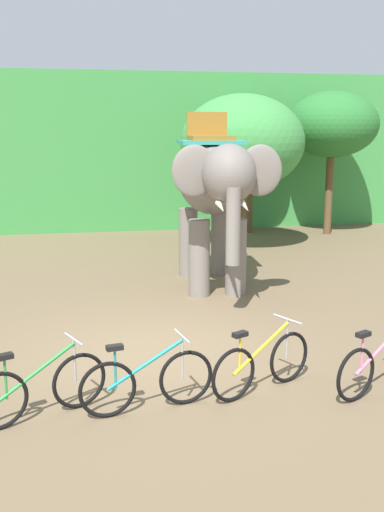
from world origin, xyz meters
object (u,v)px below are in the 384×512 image
bike_pink (381,364)px  tree_center (332,125)px  bike_yellow (262,364)px  elephant (214,187)px  bike_green (40,388)px  tree_far_left (251,129)px  tree_far_right (242,142)px  bike_teal (147,381)px

bike_pink → tree_center: bearing=69.8°
bike_yellow → bike_pink: 1.56m
elephant → bike_green: 6.67m
elephant → bike_pink: size_ratio=2.66×
tree_far_left → bike_yellow: (-3.32, -12.07, -3.02)m
elephant → bike_green: (-3.35, -5.47, -1.82)m
tree_far_right → tree_far_left: size_ratio=0.97×
tree_far_right → elephant: bearing=-113.2°
bike_yellow → tree_center: bearing=62.8°
tree_center → bike_teal: 14.02m
tree_far_right → bike_pink: (-0.74, -9.62, -2.66)m
tree_far_right → bike_teal: tree_far_right is taller
tree_far_right → bike_yellow: (-2.27, -9.32, -2.66)m
tree_far_right → tree_far_left: tree_far_left is taller
tree_far_right → bike_yellow: tree_far_right is taller
elephant → bike_yellow: bearing=-95.7°
bike_green → bike_pink: size_ratio=1.01×
elephant → bike_green: bearing=-121.5°
bike_yellow → bike_green: bearing=-175.2°
tree_far_left → elephant: tree_far_left is taller
tree_far_right → bike_teal: size_ratio=2.59×
tree_far_right → elephant: tree_far_right is taller
bike_yellow → bike_pink: bearing=-10.9°
tree_far_left → bike_yellow: bearing=-105.4°
tree_center → bike_teal: (-7.33, -11.53, -3.15)m
bike_yellow → tree_far_right: bearing=76.3°
tree_far_left → bike_green: bearing=-116.5°
elephant → tree_far_left: bearing=67.8°
tree_far_right → tree_center: (3.51, 1.94, 0.50)m
tree_far_left → tree_center: (2.46, -0.81, 0.14)m
tree_far_right → tree_far_left: 2.97m
tree_far_right → tree_center: 4.04m
tree_far_right → tree_center: tree_center is taller
bike_pink → tree_far_left: bearing=81.8°
tree_far_left → bike_pink: (-1.79, -12.37, -3.02)m
bike_teal → bike_yellow: (1.55, 0.27, 0.00)m
tree_far_left → bike_yellow: tree_far_left is taller
bike_teal → bike_yellow: same height
bike_teal → bike_yellow: 1.57m
tree_center → bike_teal: bearing=-122.4°
bike_green → bike_teal: size_ratio=0.94×
tree_far_left → bike_green: tree_far_left is taller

